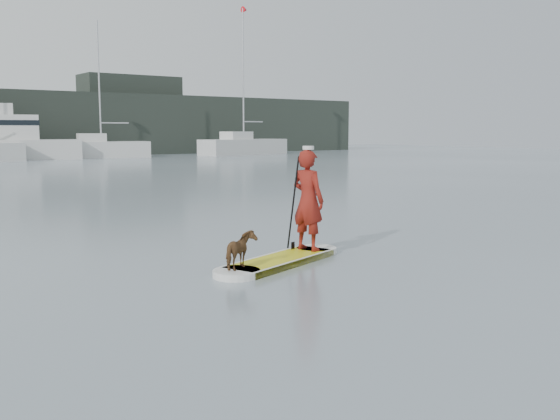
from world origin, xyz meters
TOP-DOWN VIEW (x-y plane):
  - ground at (0.00, 0.00)m, footprint 140.00×140.00m
  - paddleboard at (-1.81, 0.97)m, footprint 3.18×1.57m
  - paddler at (-0.92, 1.26)m, footprint 0.60×0.79m
  - white_cap at (-0.92, 1.26)m, footprint 0.22×0.22m
  - dog at (-2.89, 0.62)m, footprint 0.81×0.69m
  - paddle at (-1.11, 1.50)m, footprint 0.12×0.29m
  - sailboat_e at (11.62, 45.99)m, footprint 8.54×4.07m
  - sailboat_f at (25.78, 44.62)m, footprint 9.98×4.40m
  - motor_yacht_a at (4.22, 46.70)m, footprint 10.56×5.10m
  - shore_building_east at (18.00, 54.00)m, footprint 10.00×4.00m

SIDE VIEW (x-z plane):
  - ground at x=0.00m, z-range 0.00..0.00m
  - paddleboard at x=-1.81m, z-range 0.00..0.12m
  - dog at x=-2.89m, z-range 0.12..0.75m
  - paddle at x=-1.11m, z-range -0.20..1.80m
  - sailboat_e at x=11.62m, z-range -5.09..6.79m
  - sailboat_f at x=25.78m, z-range -6.24..8.19m
  - paddler at x=-0.92m, z-range 0.12..2.07m
  - motor_yacht_a at x=4.22m, z-range -1.33..4.75m
  - white_cap at x=-0.92m, z-range 2.07..2.14m
  - shore_building_east at x=18.00m, z-range 0.00..8.00m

